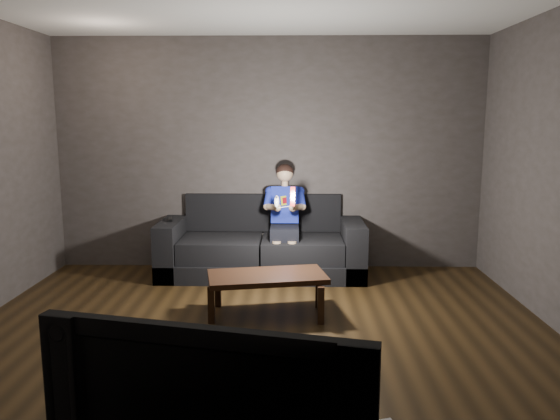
{
  "coord_description": "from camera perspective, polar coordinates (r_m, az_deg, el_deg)",
  "views": [
    {
      "loc": [
        0.26,
        -3.92,
        1.78
      ],
      "look_at": [
        0.15,
        1.55,
        0.85
      ],
      "focal_mm": 35.0,
      "sensor_mm": 36.0,
      "label": 1
    }
  ],
  "objects": [
    {
      "name": "wii_remote_red",
      "position": [
        5.67,
        1.34,
        1.41
      ],
      "size": [
        0.06,
        0.08,
        0.21
      ],
      "color": "red",
      "rests_on": "child"
    },
    {
      "name": "tv",
      "position": [
        1.91,
        -6.87,
        -19.53
      ],
      "size": [
        1.08,
        0.38,
        0.62
      ],
      "primitive_type": "imported",
      "rotation": [
        0.0,
        0.0,
        -0.23
      ],
      "color": "black",
      "rests_on": "media_console"
    },
    {
      "name": "sofa",
      "position": [
        6.3,
        -1.88,
        -4.03
      ],
      "size": [
        2.3,
        0.99,
        0.89
      ],
      "color": "black",
      "rests_on": "floor"
    },
    {
      "name": "child",
      "position": [
        6.14,
        0.5,
        -0.02
      ],
      "size": [
        0.47,
        0.58,
        1.16
      ],
      "color": "black",
      "rests_on": "sofa"
    },
    {
      "name": "floor",
      "position": [
        4.31,
        -2.5,
        -14.73
      ],
      "size": [
        5.0,
        5.0,
        0.0
      ],
      "primitive_type": "plane",
      "color": "black",
      "rests_on": "ground"
    },
    {
      "name": "front_wall",
      "position": [
        1.5,
        -9.0,
        -6.95
      ],
      "size": [
        5.0,
        0.04,
        2.7
      ],
      "primitive_type": "cube",
      "color": "#393431",
      "rests_on": "ground"
    },
    {
      "name": "nunchuk_white",
      "position": [
        5.68,
        -0.35,
        0.9
      ],
      "size": [
        0.06,
        0.08,
        0.14
      ],
      "color": "white",
      "rests_on": "child"
    },
    {
      "name": "wii_remote_black",
      "position": [
        6.29,
        -11.39,
        -0.97
      ],
      "size": [
        0.07,
        0.17,
        0.03
      ],
      "color": "black",
      "rests_on": "sofa"
    },
    {
      "name": "back_wall",
      "position": [
        6.44,
        -1.17,
        5.81
      ],
      "size": [
        5.0,
        0.04,
        2.7
      ],
      "primitive_type": "cube",
      "color": "#393431",
      "rests_on": "ground"
    },
    {
      "name": "coffee_table",
      "position": [
        4.97,
        -1.36,
        -7.28
      ],
      "size": [
        1.13,
        0.71,
        0.38
      ],
      "color": "black",
      "rests_on": "floor"
    }
  ]
}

